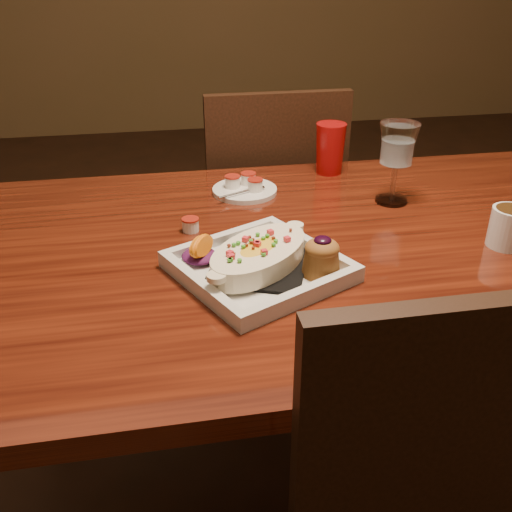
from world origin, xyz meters
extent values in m
plane|color=black|center=(0.00, 0.00, 0.00)|extent=(7.00, 7.00, 0.00)
cube|color=maroon|center=(0.00, 0.00, 0.73)|extent=(1.50, 0.90, 0.04)
cylinder|color=black|center=(-0.67, 0.37, 0.35)|extent=(0.07, 0.07, 0.71)
cylinder|color=black|center=(0.67, 0.37, 0.35)|extent=(0.07, 0.07, 0.71)
cube|color=black|center=(0.00, -0.51, 0.70)|extent=(0.40, 0.03, 0.46)
cube|color=black|center=(0.00, 0.70, 0.45)|extent=(0.42, 0.42, 0.04)
cylinder|color=black|center=(0.17, 0.87, 0.23)|extent=(0.04, 0.04, 0.45)
cylinder|color=black|center=(-0.17, 0.87, 0.23)|extent=(0.04, 0.04, 0.45)
cylinder|color=black|center=(0.17, 0.53, 0.23)|extent=(0.04, 0.04, 0.45)
cylinder|color=black|center=(-0.17, 0.53, 0.23)|extent=(0.04, 0.04, 0.45)
cube|color=black|center=(0.00, 0.51, 0.70)|extent=(0.40, 0.03, 0.46)
cube|color=silver|center=(-0.17, -0.11, 0.76)|extent=(0.35, 0.35, 0.01)
cube|color=black|center=(-0.17, -0.11, 0.77)|extent=(0.21, 0.21, 0.01)
ellipsoid|color=yellow|center=(-0.17, -0.11, 0.79)|extent=(0.21, 0.21, 0.04)
ellipsoid|color=#521248|center=(-0.27, -0.06, 0.77)|extent=(0.07, 0.07, 0.02)
cone|color=olive|center=(-0.06, -0.15, 0.79)|extent=(0.07, 0.07, 0.05)
ellipsoid|color=olive|center=(-0.06, -0.15, 0.81)|extent=(0.06, 0.06, 0.03)
ellipsoid|color=black|center=(-0.06, -0.15, 0.83)|extent=(0.03, 0.03, 0.01)
cylinder|color=silver|center=(0.33, -0.08, 0.79)|extent=(0.07, 0.07, 0.08)
cylinder|color=#35200E|center=(0.33, -0.08, 0.82)|extent=(0.06, 0.06, 0.02)
cylinder|color=silver|center=(0.19, 0.16, 0.75)|extent=(0.07, 0.07, 0.01)
cylinder|color=silver|center=(0.19, 0.16, 0.80)|extent=(0.01, 0.01, 0.08)
cone|color=silver|center=(0.19, 0.16, 0.89)|extent=(0.09, 0.09, 0.09)
cylinder|color=silver|center=(-0.13, 0.28, 0.76)|extent=(0.15, 0.15, 0.01)
cylinder|color=white|center=(-0.16, 0.29, 0.77)|extent=(0.04, 0.04, 0.03)
cylinder|color=red|center=(-0.16, 0.29, 0.79)|extent=(0.04, 0.04, 0.00)
cylinder|color=white|center=(-0.12, 0.30, 0.77)|extent=(0.04, 0.04, 0.03)
cylinder|color=red|center=(-0.12, 0.30, 0.79)|extent=(0.04, 0.04, 0.00)
cylinder|color=white|center=(-0.11, 0.26, 0.77)|extent=(0.04, 0.04, 0.03)
cylinder|color=red|center=(-0.11, 0.26, 0.79)|extent=(0.04, 0.04, 0.00)
cylinder|color=white|center=(-0.27, 0.09, 0.76)|extent=(0.03, 0.03, 0.03)
cylinder|color=red|center=(-0.27, 0.09, 0.78)|extent=(0.04, 0.04, 0.00)
cone|color=#A30B0D|center=(0.11, 0.38, 0.81)|extent=(0.08, 0.08, 0.13)
camera|label=1|loc=(-0.33, -0.97, 1.26)|focal=40.00mm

